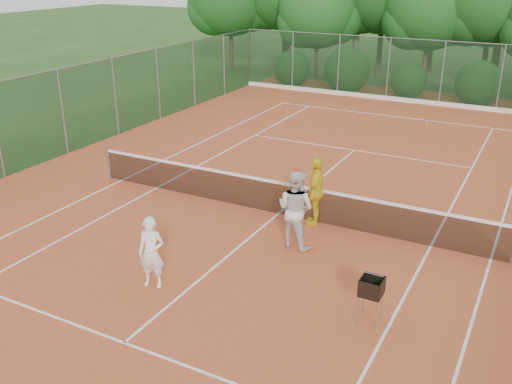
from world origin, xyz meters
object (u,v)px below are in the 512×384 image
Objects in this scene: player_white at (151,252)px; player_center_grp at (296,208)px; ball_hopper at (372,288)px; player_yellow at (316,191)px.

player_white is 0.79× the size of player_center_grp.
ball_hopper is at bearing -40.58° from player_center_grp.
player_white is 1.68× the size of ball_hopper.
ball_hopper is (2.61, -3.59, -0.18)m from player_yellow.
player_center_grp reaches higher than player_yellow.
player_white is 3.62m from player_center_grp.
player_yellow is 1.96× the size of ball_hopper.
player_yellow is (1.86, 4.47, 0.13)m from player_white.
ball_hopper is at bearing 26.33° from player_yellow.
player_yellow is at bearing 53.32° from player_white.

